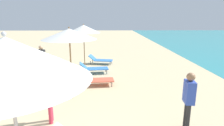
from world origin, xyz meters
TOP-DOWN VIEW (x-y plane):
  - umbrella_nearest at (0.01, -0.29)m, footprint 2.14×2.14m
  - umbrella_second at (-0.01, 3.88)m, footprint 1.88×1.88m
  - lounger_second_shoreside at (0.79, 5.18)m, footprint 1.51×0.71m
  - umbrella_farthest at (-0.03, 8.00)m, footprint 1.85×1.85m
  - lounger_farthest_shoreside at (0.83, 9.08)m, footprint 1.56×0.83m
  - lounger_farthest_inland at (0.54, 7.01)m, footprint 1.55×0.76m
  - person_walking_near at (-1.98, 6.62)m, footprint 0.42×0.40m
  - person_walking_mid at (-0.33, 2.25)m, footprint 0.28×0.39m
  - person_walking_far at (3.34, 1.76)m, footprint 0.26×0.38m

SIDE VIEW (x-z plane):
  - lounger_second_shoreside at x=0.79m, z-range 0.01..0.55m
  - lounger_farthest_shoreside at x=0.83m, z-range 0.00..0.57m
  - lounger_farthest_inland at x=0.54m, z-range 0.00..0.61m
  - person_walking_near at x=-1.98m, z-range 0.16..1.72m
  - person_walking_far at x=3.34m, z-range 0.16..1.74m
  - person_walking_mid at x=-0.33m, z-range 0.20..1.98m
  - umbrella_farthest at x=-0.03m, z-range 0.99..3.54m
  - umbrella_second at x=-0.01m, z-range 1.05..3.64m
  - umbrella_nearest at x=0.01m, z-range 1.02..3.77m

